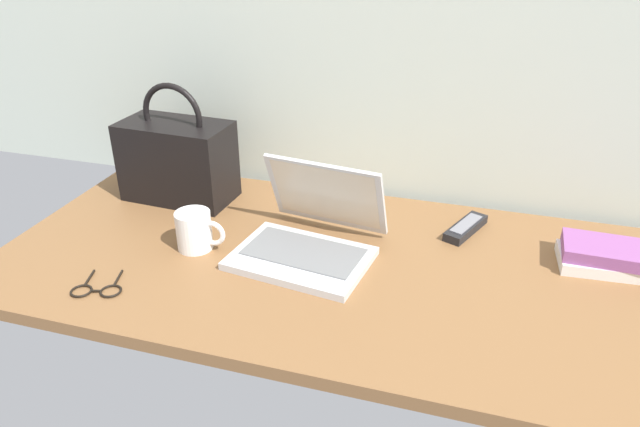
% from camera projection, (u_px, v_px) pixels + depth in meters
% --- Properties ---
extents(desk, '(1.60, 0.76, 0.03)m').
position_uv_depth(desk, '(336.00, 266.00, 1.38)').
color(desk, brown).
rests_on(desk, ground).
extents(laptop, '(0.34, 0.34, 0.21)m').
position_uv_depth(laptop, '(310.00, 235.00, 1.39)').
color(laptop, silver).
rests_on(laptop, desk).
extents(coffee_mug, '(0.12, 0.09, 0.10)m').
position_uv_depth(coffee_mug, '(195.00, 231.00, 1.41)').
color(coffee_mug, white).
rests_on(coffee_mug, desk).
extents(remote_control_near, '(0.10, 0.17, 0.02)m').
position_uv_depth(remote_control_near, '(466.00, 228.00, 1.49)').
color(remote_control_near, black).
rests_on(remote_control_near, desk).
extents(eyeglasses, '(0.12, 0.13, 0.01)m').
position_uv_depth(eyeglasses, '(97.00, 290.00, 1.26)').
color(eyeglasses, black).
rests_on(eyeglasses, desk).
extents(handbag, '(0.31, 0.18, 0.33)m').
position_uv_depth(handbag, '(178.00, 159.00, 1.63)').
color(handbag, black).
rests_on(handbag, desk).
extents(book_stack, '(0.20, 0.13, 0.06)m').
position_uv_depth(book_stack, '(605.00, 256.00, 1.34)').
color(book_stack, silver).
rests_on(book_stack, desk).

